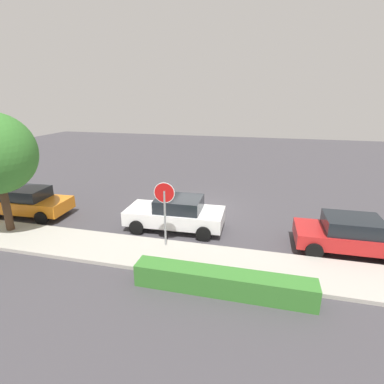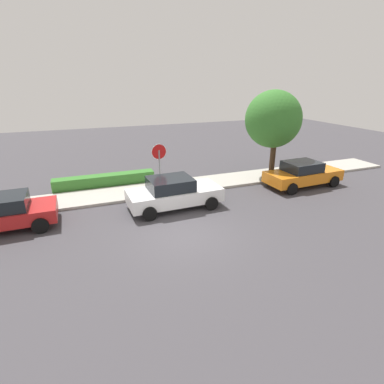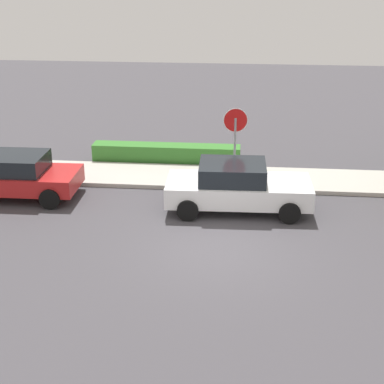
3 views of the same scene
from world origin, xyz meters
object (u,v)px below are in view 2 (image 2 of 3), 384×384
object	(u,v)px
stop_sign	(159,160)
street_tree_near_corner	(273,119)
parked_car_red	(3,212)
parked_car_white	(174,193)
parked_car_orange	(303,174)

from	to	relation	value
stop_sign	street_tree_near_corner	bearing A→B (deg)	3.73
stop_sign	parked_car_red	size ratio (longest dim) A/B	0.68
parked_car_white	parked_car_red	bearing A→B (deg)	176.92
stop_sign	parked_car_orange	xyz separation A→B (m)	(7.95, -1.57, -1.16)
stop_sign	parked_car_orange	world-z (taller)	stop_sign
stop_sign	parked_car_red	world-z (taller)	stop_sign
street_tree_near_corner	stop_sign	bearing A→B (deg)	-176.27
parked_car_white	street_tree_near_corner	bearing A→B (deg)	18.64
parked_car_orange	stop_sign	bearing A→B (deg)	168.81
stop_sign	parked_car_white	distance (m)	2.20
parked_car_orange	street_tree_near_corner	world-z (taller)	street_tree_near_corner
street_tree_near_corner	parked_car_white	bearing A→B (deg)	-161.36
stop_sign	street_tree_near_corner	xyz separation A→B (m)	(7.06, 0.46, 1.68)
parked_car_white	street_tree_near_corner	world-z (taller)	street_tree_near_corner
parked_car_white	parked_car_red	distance (m)	7.12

